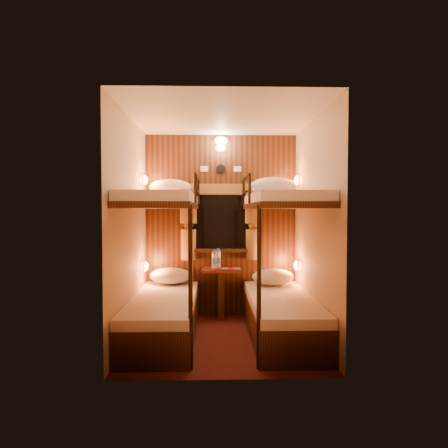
{
  "coord_description": "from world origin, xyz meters",
  "views": [
    {
      "loc": [
        -0.1,
        -4.3,
        1.4
      ],
      "look_at": [
        0.02,
        0.15,
        1.25
      ],
      "focal_mm": 32.0,
      "sensor_mm": 36.0,
      "label": 1
    }
  ],
  "objects_px": {
    "table": "(221,286)",
    "bottle_left": "(214,260)",
    "bunk_right": "(281,286)",
    "bunk_left": "(164,287)",
    "bottle_right": "(218,259)"
  },
  "relations": [
    {
      "from": "bottle_left",
      "to": "bottle_right",
      "type": "relative_size",
      "value": 0.95
    },
    {
      "from": "bunk_left",
      "to": "bottle_right",
      "type": "xyz_separation_m",
      "value": [
        0.61,
        0.83,
        0.2
      ]
    },
    {
      "from": "bunk_left",
      "to": "bottle_right",
      "type": "bearing_deg",
      "value": 53.87
    },
    {
      "from": "table",
      "to": "bottle_left",
      "type": "bearing_deg",
      "value": -167.25
    },
    {
      "from": "bottle_left",
      "to": "bottle_right",
      "type": "bearing_deg",
      "value": 55.7
    },
    {
      "from": "bunk_right",
      "to": "table",
      "type": "relative_size",
      "value": 2.9
    },
    {
      "from": "bunk_right",
      "to": "bottle_right",
      "type": "xyz_separation_m",
      "value": [
        -0.69,
        0.83,
        0.2
      ]
    },
    {
      "from": "table",
      "to": "bottle_left",
      "type": "distance_m",
      "value": 0.35
    },
    {
      "from": "bunk_left",
      "to": "table",
      "type": "bearing_deg",
      "value": 50.33
    },
    {
      "from": "bunk_left",
      "to": "bottle_left",
      "type": "height_order",
      "value": "bunk_left"
    },
    {
      "from": "bottle_left",
      "to": "table",
      "type": "bearing_deg",
      "value": 12.75
    },
    {
      "from": "bunk_right",
      "to": "table",
      "type": "xyz_separation_m",
      "value": [
        -0.65,
        0.78,
        -0.14
      ]
    },
    {
      "from": "bunk_right",
      "to": "table",
      "type": "height_order",
      "value": "bunk_right"
    },
    {
      "from": "bunk_right",
      "to": "bottle_right",
      "type": "distance_m",
      "value": 1.1
    },
    {
      "from": "bunk_left",
      "to": "bottle_right",
      "type": "distance_m",
      "value": 1.05
    }
  ]
}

